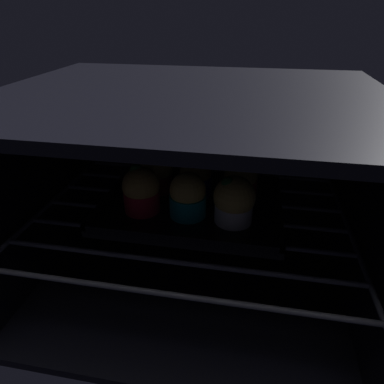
{
  "coord_description": "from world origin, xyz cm",
  "views": [
    {
      "loc": [
        9.52,
        -27.94,
        46.41
      ],
      "look_at": [
        0.0,
        23.8,
        17.48
      ],
      "focal_mm": 31.6,
      "sensor_mm": 36.0,
      "label": 1
    }
  ],
  "objects_px": {
    "muffin_row1_col0": "(156,171)",
    "muffin_row0_col1": "(188,196)",
    "baking_tray": "(192,205)",
    "muffin_row0_col2": "(234,201)",
    "muffin_row1_col1": "(195,177)",
    "muffin_row1_col2": "(240,181)",
    "muffin_row0_col0": "(141,190)"
  },
  "relations": [
    {
      "from": "baking_tray",
      "to": "muffin_row0_col1",
      "type": "height_order",
      "value": "muffin_row0_col1"
    },
    {
      "from": "muffin_row1_col0",
      "to": "muffin_row1_col2",
      "type": "relative_size",
      "value": 1.11
    },
    {
      "from": "muffin_row1_col0",
      "to": "muffin_row1_col1",
      "type": "height_order",
      "value": "muffin_row1_col0"
    },
    {
      "from": "baking_tray",
      "to": "muffin_row0_col1",
      "type": "bearing_deg",
      "value": -89.34
    },
    {
      "from": "muffin_row1_col0",
      "to": "muffin_row1_col2",
      "type": "distance_m",
      "value": 0.16
    },
    {
      "from": "muffin_row0_col2",
      "to": "muffin_row1_col2",
      "type": "relative_size",
      "value": 1.08
    },
    {
      "from": "muffin_row0_col2",
      "to": "baking_tray",
      "type": "bearing_deg",
      "value": 150.24
    },
    {
      "from": "baking_tray",
      "to": "muffin_row1_col1",
      "type": "xyz_separation_m",
      "value": [
        -0.0,
        0.04,
        0.04
      ]
    },
    {
      "from": "muffin_row0_col2",
      "to": "muffin_row1_col1",
      "type": "bearing_deg",
      "value": 133.13
    },
    {
      "from": "muffin_row1_col0",
      "to": "muffin_row1_col2",
      "type": "bearing_deg",
      "value": -0.75
    },
    {
      "from": "muffin_row0_col2",
      "to": "muffin_row0_col1",
      "type": "bearing_deg",
      "value": 176.13
    },
    {
      "from": "baking_tray",
      "to": "muffin_row1_col0",
      "type": "bearing_deg",
      "value": 153.39
    },
    {
      "from": "muffin_row0_col0",
      "to": "muffin_row0_col1",
      "type": "relative_size",
      "value": 1.08
    },
    {
      "from": "muffin_row0_col2",
      "to": "muffin_row0_col0",
      "type": "bearing_deg",
      "value": 177.77
    },
    {
      "from": "muffin_row0_col1",
      "to": "muffin_row1_col1",
      "type": "xyz_separation_m",
      "value": [
        -0.0,
        0.08,
        -0.0
      ]
    },
    {
      "from": "muffin_row0_col1",
      "to": "muffin_row1_col1",
      "type": "relative_size",
      "value": 1.03
    },
    {
      "from": "muffin_row0_col0",
      "to": "muffin_row0_col2",
      "type": "xyz_separation_m",
      "value": [
        0.16,
        -0.01,
        -0.0
      ]
    },
    {
      "from": "baking_tray",
      "to": "muffin_row1_col0",
      "type": "relative_size",
      "value": 3.76
    },
    {
      "from": "muffin_row0_col2",
      "to": "muffin_row1_col0",
      "type": "bearing_deg",
      "value": 151.79
    },
    {
      "from": "muffin_row0_col0",
      "to": "muffin_row0_col2",
      "type": "height_order",
      "value": "muffin_row0_col0"
    },
    {
      "from": "baking_tray",
      "to": "muffin_row1_col2",
      "type": "distance_m",
      "value": 0.1
    },
    {
      "from": "muffin_row1_col0",
      "to": "muffin_row1_col1",
      "type": "distance_m",
      "value": 0.08
    },
    {
      "from": "muffin_row1_col0",
      "to": "muffin_row0_col1",
      "type": "bearing_deg",
      "value": -44.96
    },
    {
      "from": "muffin_row0_col1",
      "to": "muffin_row0_col0",
      "type": "bearing_deg",
      "value": 179.31
    },
    {
      "from": "muffin_row0_col1",
      "to": "baking_tray",
      "type": "bearing_deg",
      "value": 90.66
    },
    {
      "from": "muffin_row1_col1",
      "to": "muffin_row1_col2",
      "type": "bearing_deg",
      "value": -1.78
    },
    {
      "from": "muffin_row0_col0",
      "to": "muffin_row1_col0",
      "type": "relative_size",
      "value": 1.0
    },
    {
      "from": "baking_tray",
      "to": "muffin_row0_col0",
      "type": "height_order",
      "value": "muffin_row0_col0"
    },
    {
      "from": "muffin_row0_col1",
      "to": "muffin_row1_col0",
      "type": "distance_m",
      "value": 0.11
    },
    {
      "from": "muffin_row0_col2",
      "to": "muffin_row1_col0",
      "type": "xyz_separation_m",
      "value": [
        -0.15,
        0.08,
        0.0
      ]
    },
    {
      "from": "muffin_row1_col1",
      "to": "muffin_row0_col0",
      "type": "bearing_deg",
      "value": -136.12
    },
    {
      "from": "baking_tray",
      "to": "muffin_row1_col2",
      "type": "relative_size",
      "value": 4.17
    }
  ]
}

